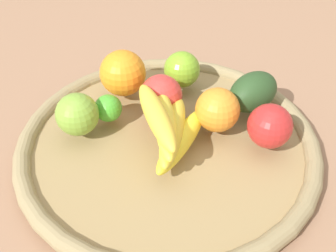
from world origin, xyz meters
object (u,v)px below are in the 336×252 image
(apple_1, at_px, (270,126))
(lime_0, at_px, (108,108))
(banana_bunch, at_px, (170,128))
(avocado, at_px, (253,92))
(orange_1, at_px, (217,110))
(apple_2, at_px, (161,96))
(apple_0, at_px, (77,114))
(apple_3, at_px, (182,69))
(orange_0, at_px, (123,73))

(apple_1, bearing_deg, lime_0, 22.58)
(banana_bunch, height_order, avocado, banana_bunch)
(orange_1, bearing_deg, banana_bunch, 66.62)
(apple_2, relative_size, avocado, 0.74)
(banana_bunch, height_order, apple_0, banana_bunch)
(apple_1, bearing_deg, apple_3, -15.23)
(banana_bunch, relative_size, apple_3, 2.50)
(apple_2, distance_m, apple_1, 0.18)
(avocado, bearing_deg, orange_1, 74.48)
(lime_0, relative_size, apple_2, 0.64)
(banana_bunch, distance_m, apple_0, 0.15)
(lime_0, distance_m, apple_2, 0.09)
(apple_3, bearing_deg, apple_1, 164.77)
(orange_0, xyz_separation_m, apple_1, (-0.26, -0.03, -0.01))
(avocado, relative_size, apple_0, 1.40)
(apple_3, distance_m, apple_0, 0.21)
(banana_bunch, xyz_separation_m, apple_0, (0.14, 0.05, -0.00))
(apple_2, xyz_separation_m, avocado, (-0.11, -0.10, -0.00))
(lime_0, xyz_separation_m, apple_3, (-0.04, -0.15, 0.01))
(banana_bunch, bearing_deg, apple_0, 21.58)
(apple_2, bearing_deg, orange_0, -5.23)
(apple_3, height_order, apple_1, apple_1)
(orange_1, bearing_deg, avocado, -105.52)
(lime_0, relative_size, apple_0, 0.67)
(orange_0, height_order, apple_2, orange_0)
(orange_0, xyz_separation_m, apple_2, (-0.09, 0.01, -0.01))
(apple_2, relative_size, apple_3, 1.08)
(apple_1, height_order, avocado, apple_1)
(orange_0, height_order, avocado, orange_0)
(orange_0, relative_size, apple_2, 1.15)
(orange_1, relative_size, avocado, 0.74)
(lime_0, bearing_deg, apple_2, -132.95)
(apple_0, bearing_deg, apple_1, -149.83)
(avocado, bearing_deg, banana_bunch, 70.44)
(apple_1, bearing_deg, orange_0, 5.65)
(lime_0, distance_m, banana_bunch, 0.12)
(lime_0, xyz_separation_m, avocado, (-0.17, -0.16, 0.01))
(orange_0, distance_m, orange_1, 0.18)
(apple_1, distance_m, avocado, 0.09)
(apple_3, distance_m, avocado, 0.13)
(apple_0, bearing_deg, orange_0, -85.04)
(banana_bunch, relative_size, apple_1, 2.38)
(avocado, bearing_deg, lime_0, 43.14)
(banana_bunch, relative_size, apple_2, 2.32)
(orange_0, relative_size, orange_1, 1.14)
(avocado, xyz_separation_m, apple_0, (0.19, 0.21, 0.00))
(lime_0, height_order, apple_0, apple_0)
(lime_0, bearing_deg, banana_bunch, -177.82)
(apple_1, bearing_deg, banana_bunch, 38.58)
(orange_0, distance_m, apple_1, 0.26)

